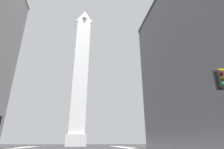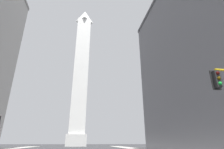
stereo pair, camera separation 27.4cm
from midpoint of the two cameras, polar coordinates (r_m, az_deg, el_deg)
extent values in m
cube|color=silver|center=(87.81, -11.49, -20.32)|extent=(9.23, 9.23, 5.21)
cube|color=silver|center=(94.66, -9.98, 0.99)|extent=(7.39, 7.39, 63.76)
pyramid|color=silver|center=(113.12, -8.77, 18.10)|extent=(7.39, 7.39, 8.12)
cube|color=black|center=(13.03, 31.60, -1.31)|extent=(0.37, 0.37, 1.10)
cube|color=black|center=(13.16, 31.16, -1.58)|extent=(0.58, 0.08, 1.32)
sphere|color=#410907|center=(12.99, 31.77, 0.39)|extent=(0.22, 0.22, 0.22)
sphere|color=#483506|center=(12.88, 32.06, -1.02)|extent=(0.22, 0.22, 0.22)
sphere|color=green|center=(12.79, 32.36, -2.45)|extent=(0.22, 0.22, 0.22)
camera|label=1|loc=(0.14, -89.89, -0.04)|focal=28.00mm
camera|label=2|loc=(0.14, 90.11, 0.04)|focal=28.00mm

